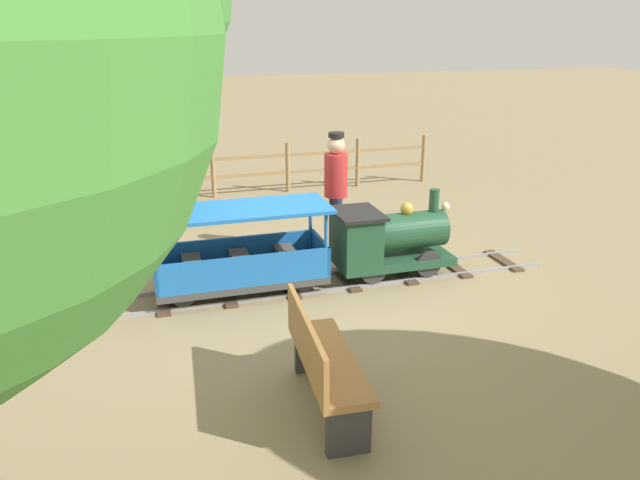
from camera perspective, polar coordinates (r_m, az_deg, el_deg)
name	(u,v)px	position (r m, az deg, el deg)	size (l,w,h in m)	color
ground_plane	(295,287)	(7.13, -2.32, -4.40)	(60.00, 60.00, 0.00)	#8C7A56
track	(318,283)	(7.19, -0.19, -4.02)	(0.73, 5.70, 0.04)	gray
locomotive	(387,239)	(7.30, 6.29, 0.14)	(0.69, 1.45, 1.00)	#1E472D
passenger_car	(241,259)	(6.86, -7.43, -1.73)	(0.79, 2.00, 0.97)	#3F3F3F
conductor_person	(336,184)	(7.83, 1.49, 5.22)	(0.30, 0.30, 1.62)	#282D47
park_bench	(323,362)	(4.83, 0.24, -11.36)	(1.32, 0.47, 0.82)	olive
oak_tree_near	(151,2)	(10.14, -15.54, 20.64)	(2.44, 2.44, 4.46)	brown
fence_section	(251,168)	(10.94, -6.46, 6.71)	(0.08, 6.78, 0.90)	#93754C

